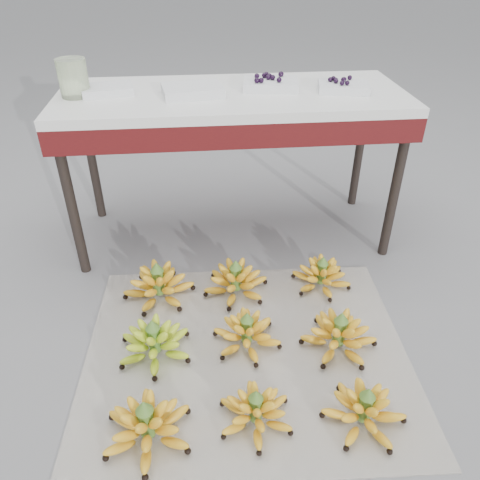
{
  "coord_description": "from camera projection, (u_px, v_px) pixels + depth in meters",
  "views": [
    {
      "loc": [
        -0.16,
        -1.28,
        1.39
      ],
      "look_at": [
        -0.0,
        0.35,
        0.3
      ],
      "focal_mm": 35.0,
      "sensor_mm": 36.0,
      "label": 1
    }
  ],
  "objects": [
    {
      "name": "ground",
      "position": [
        249.0,
        351.0,
        1.84
      ],
      "size": [
        60.0,
        60.0,
        0.0
      ],
      "primitive_type": "plane",
      "color": "slate",
      "rests_on": "ground"
    },
    {
      "name": "newspaper_mat",
      "position": [
        247.0,
        353.0,
        1.84
      ],
      "size": [
        1.29,
        1.1,
        0.01
      ],
      "primitive_type": "cube",
      "rotation": [
        0.0,
        0.0,
        -0.04
      ],
      "color": "white",
      "rests_on": "ground"
    },
    {
      "name": "bunch_front_left",
      "position": [
        147.0,
        426.0,
        1.49
      ],
      "size": [
        0.37,
        0.37,
        0.18
      ],
      "rotation": [
        0.0,
        0.0,
        0.29
      ],
      "color": "yellow",
      "rests_on": "newspaper_mat"
    },
    {
      "name": "bunch_front_center",
      "position": [
        256.0,
        411.0,
        1.55
      ],
      "size": [
        0.34,
        0.34,
        0.16
      ],
      "rotation": [
        0.0,
        0.0,
        0.41
      ],
      "color": "yellow",
      "rests_on": "newspaper_mat"
    },
    {
      "name": "bunch_front_right",
      "position": [
        364.0,
        411.0,
        1.54
      ],
      "size": [
        0.36,
        0.36,
        0.17
      ],
      "rotation": [
        0.0,
        0.0,
        0.4
      ],
      "color": "yellow",
      "rests_on": "newspaper_mat"
    },
    {
      "name": "bunch_mid_left",
      "position": [
        155.0,
        342.0,
        1.8
      ],
      "size": [
        0.36,
        0.36,
        0.18
      ],
      "rotation": [
        0.0,
        0.0,
        0.27
      ],
      "color": "#84B522",
      "rests_on": "newspaper_mat"
    },
    {
      "name": "bunch_mid_center",
      "position": [
        247.0,
        333.0,
        1.84
      ],
      "size": [
        0.33,
        0.33,
        0.17
      ],
      "rotation": [
        0.0,
        0.0,
        0.25
      ],
      "color": "yellow",
      "rests_on": "newspaper_mat"
    },
    {
      "name": "bunch_mid_right",
      "position": [
        339.0,
        335.0,
        1.83
      ],
      "size": [
        0.38,
        0.38,
        0.18
      ],
      "rotation": [
        0.0,
        0.0,
        -0.4
      ],
      "color": "yellow",
      "rests_on": "newspaper_mat"
    },
    {
      "name": "bunch_back_left",
      "position": [
        159.0,
        285.0,
        2.08
      ],
      "size": [
        0.38,
        0.38,
        0.19
      ],
      "rotation": [
        0.0,
        0.0,
        -0.28
      ],
      "color": "yellow",
      "rests_on": "newspaper_mat"
    },
    {
      "name": "bunch_back_center",
      "position": [
        236.0,
        281.0,
        2.11
      ],
      "size": [
        0.35,
        0.35,
        0.18
      ],
      "rotation": [
        0.0,
        0.0,
        -0.24
      ],
      "color": "yellow",
      "rests_on": "newspaper_mat"
    },
    {
      "name": "bunch_back_right",
      "position": [
        321.0,
        276.0,
        2.15
      ],
      "size": [
        0.3,
        0.3,
        0.16
      ],
      "rotation": [
        0.0,
        0.0,
        0.13
      ],
      "color": "yellow",
      "rests_on": "newspaper_mat"
    },
    {
      "name": "vendor_table",
      "position": [
        232.0,
        111.0,
        2.19
      ],
      "size": [
        1.6,
        0.64,
        0.77
      ],
      "color": "black",
      "rests_on": "ground"
    },
    {
      "name": "tray_far_left",
      "position": [
        107.0,
        90.0,
        2.11
      ],
      "size": [
        0.25,
        0.2,
        0.04
      ],
      "color": "silver",
      "rests_on": "vendor_table"
    },
    {
      "name": "tray_left",
      "position": [
        192.0,
        90.0,
        2.09
      ],
      "size": [
        0.29,
        0.23,
        0.04
      ],
      "color": "silver",
      "rests_on": "vendor_table"
    },
    {
      "name": "tray_right",
      "position": [
        270.0,
        84.0,
        2.17
      ],
      "size": [
        0.27,
        0.21,
        0.06
      ],
      "color": "silver",
      "rests_on": "vendor_table"
    },
    {
      "name": "tray_far_right",
      "position": [
        343.0,
        86.0,
        2.15
      ],
      "size": [
        0.25,
        0.2,
        0.06
      ],
      "color": "silver",
      "rests_on": "vendor_table"
    },
    {
      "name": "glass_jar",
      "position": [
        73.0,
        78.0,
        2.04
      ],
      "size": [
        0.14,
        0.14,
        0.16
      ],
      "primitive_type": "cylinder",
      "rotation": [
        0.0,
        0.0,
        0.07
      ],
      "color": "#E1F6C4",
      "rests_on": "vendor_table"
    }
  ]
}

